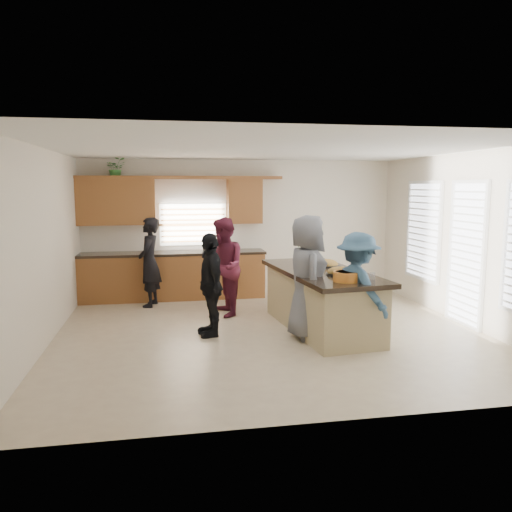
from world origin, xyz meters
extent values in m
plane|color=beige|center=(0.00, 0.00, 0.00)|extent=(6.50, 6.50, 0.00)
cube|color=silver|center=(0.00, 3.00, 1.40)|extent=(6.50, 0.02, 2.80)
cube|color=silver|center=(0.00, -3.00, 1.40)|extent=(6.50, 0.02, 2.80)
cube|color=silver|center=(-3.25, 0.00, 1.40)|extent=(0.02, 6.00, 2.80)
cube|color=silver|center=(3.25, 0.00, 1.40)|extent=(0.02, 6.00, 2.80)
cube|color=white|center=(0.00, 0.00, 2.80)|extent=(6.50, 6.00, 0.02)
cube|color=brown|center=(-1.43, 2.69, 0.45)|extent=(3.65, 0.62, 0.90)
cube|color=black|center=(-1.43, 2.69, 0.93)|extent=(3.70, 0.65, 0.05)
cube|color=brown|center=(-2.50, 2.82, 1.95)|extent=(1.50, 0.36, 0.90)
cube|color=brown|center=(0.05, 2.82, 1.95)|extent=(0.70, 0.36, 0.90)
cube|color=brown|center=(-1.23, 2.82, 2.43)|extent=(4.05, 0.40, 0.06)
cube|color=brown|center=(-1.00, 2.96, 1.48)|extent=(1.35, 0.08, 0.85)
cube|color=white|center=(3.22, 1.30, 1.42)|extent=(0.06, 1.10, 1.75)
cube|color=white|center=(3.22, -0.10, 1.17)|extent=(0.06, 0.85, 2.25)
cube|color=tan|center=(0.84, 0.06, 0.44)|extent=(1.25, 2.59, 0.88)
cube|color=black|center=(0.84, 0.06, 0.92)|extent=(1.42, 2.80, 0.07)
cube|color=black|center=(0.84, 0.06, 0.04)|extent=(1.17, 2.50, 0.08)
cylinder|color=black|center=(1.00, -0.35, 0.96)|extent=(0.43, 0.43, 0.02)
ellipsoid|color=gold|center=(1.00, -0.35, 0.98)|extent=(0.38, 0.38, 0.17)
cylinder|color=black|center=(1.05, 0.44, 0.96)|extent=(0.43, 0.43, 0.02)
ellipsoid|color=gold|center=(1.05, 0.44, 0.98)|extent=(0.38, 0.38, 0.17)
cylinder|color=black|center=(0.69, 0.47, 0.96)|extent=(0.35, 0.35, 0.02)
ellipsoid|color=tan|center=(0.69, 0.47, 0.98)|extent=(0.31, 0.31, 0.14)
cylinder|color=orange|center=(0.89, -0.89, 1.02)|extent=(0.36, 0.36, 0.14)
cylinder|color=beige|center=(0.89, -0.89, 1.07)|extent=(0.30, 0.30, 0.04)
cylinder|color=white|center=(1.29, -0.86, 1.00)|extent=(0.08, 0.08, 0.11)
cylinder|color=#BA91D4|center=(0.67, 0.79, 0.97)|extent=(0.19, 0.19, 0.05)
cylinder|color=silver|center=(0.79, 1.16, 1.03)|extent=(0.12, 0.12, 0.17)
imported|color=#367930|center=(-2.48, 2.82, 2.60)|extent=(0.44, 0.40, 0.41)
imported|color=black|center=(-1.87, 2.12, 0.84)|extent=(0.53, 0.69, 1.68)
imported|color=maroon|center=(-0.58, 1.18, 0.86)|extent=(0.76, 0.92, 1.73)
imported|color=black|center=(-0.91, 0.06, 0.78)|extent=(0.49, 0.96, 1.57)
imported|color=#375B79|center=(1.08, -0.86, 0.81)|extent=(0.95, 1.20, 1.63)
imported|color=slate|center=(0.49, -0.34, 0.92)|extent=(0.61, 0.92, 1.84)
camera|label=1|loc=(-1.54, -7.35, 2.26)|focal=35.00mm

